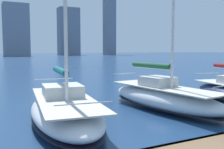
{
  "coord_description": "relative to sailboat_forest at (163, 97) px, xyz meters",
  "views": [
    {
      "loc": [
        5.36,
        4.73,
        3.42
      ],
      "look_at": [
        -0.51,
        -6.9,
        2.2
      ],
      "focal_mm": 42.0,
      "sensor_mm": 36.0,
      "label": 1
    }
  ],
  "objects": [
    {
      "name": "sailboat_teal",
      "position": [
        5.94,
        0.36,
        -0.02
      ],
      "size": [
        3.98,
        8.66,
        13.17
      ],
      "color": "white",
      "rests_on": "ground"
    },
    {
      "name": "sailboat_forest",
      "position": [
        0.0,
        0.0,
        0.0
      ],
      "size": [
        3.48,
        8.63,
        9.72
      ],
      "color": "silver",
      "rests_on": "ground"
    }
  ]
}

